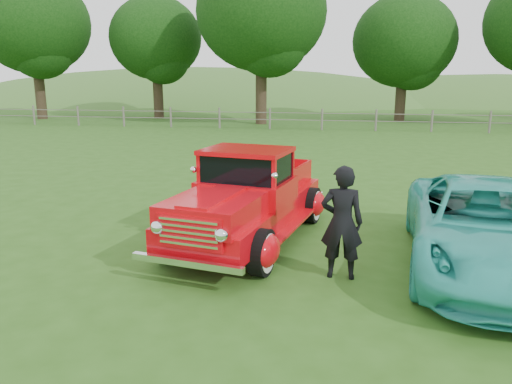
% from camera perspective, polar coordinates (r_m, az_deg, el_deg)
% --- Properties ---
extents(ground, '(140.00, 140.00, 0.00)m').
position_cam_1_polar(ground, '(7.53, 0.09, -10.99)').
color(ground, '#295215').
rests_on(ground, ground).
extents(distant_hills, '(116.00, 60.00, 18.00)m').
position_cam_1_polar(distant_hills, '(66.88, 5.28, 6.68)').
color(distant_hills, '#386826').
rests_on(distant_hills, ground).
extents(fence_line, '(48.00, 0.12, 1.20)m').
position_cam_1_polar(fence_line, '(28.90, 7.55, 8.23)').
color(fence_line, '#696258').
rests_on(fence_line, ground).
extents(tree_far_west, '(7.60, 7.60, 9.93)m').
position_cam_1_polar(tree_far_west, '(39.15, -24.09, 17.16)').
color(tree_far_west, black).
rests_on(tree_far_west, ground).
extents(tree_mid_west, '(6.40, 6.40, 8.46)m').
position_cam_1_polar(tree_mid_west, '(37.26, -11.39, 16.82)').
color(tree_mid_west, black).
rests_on(tree_mid_west, ground).
extents(tree_near_west, '(8.00, 8.00, 10.42)m').
position_cam_1_polar(tree_near_west, '(32.40, 0.61, 19.85)').
color(tree_near_west, black).
rests_on(tree_near_west, ground).
extents(tree_near_east, '(6.80, 6.80, 8.33)m').
position_cam_1_polar(tree_near_east, '(36.04, 16.58, 16.19)').
color(tree_near_east, black).
rests_on(tree_near_east, ground).
extents(red_pickup, '(2.91, 5.22, 1.78)m').
position_cam_1_polar(red_pickup, '(9.38, -0.91, -0.91)').
color(red_pickup, black).
rests_on(red_pickup, ground).
extents(teal_sedan, '(2.89, 5.38, 1.43)m').
position_cam_1_polar(teal_sedan, '(8.78, 24.98, -3.71)').
color(teal_sedan, '#2CB1A2').
rests_on(teal_sedan, ground).
extents(man, '(0.65, 0.43, 1.78)m').
position_cam_1_polar(man, '(7.75, 9.78, -3.45)').
color(man, black).
rests_on(man, ground).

